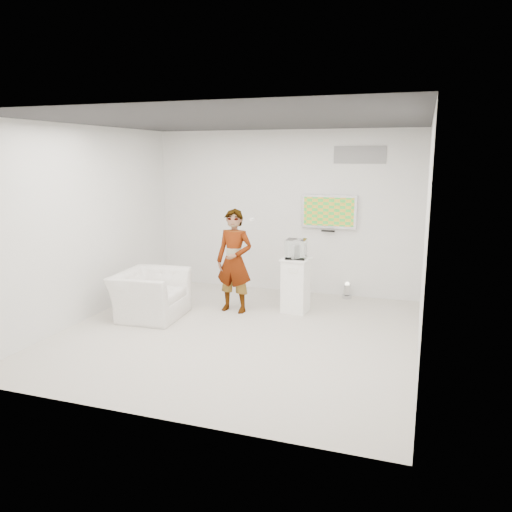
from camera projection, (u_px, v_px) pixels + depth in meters
name	position (u px, v px, depth m)	size (l,w,h in m)	color
room	(237.00, 231.00, 6.97)	(5.01, 5.01, 3.00)	beige
tv	(329.00, 211.00, 8.97)	(1.00, 0.08, 0.60)	silver
logo_decal	(360.00, 155.00, 8.65)	(0.90, 0.02, 0.30)	gray
person	(234.00, 261.00, 8.14)	(0.62, 0.41, 1.70)	white
armchair	(150.00, 294.00, 7.95)	(1.12, 0.98, 0.73)	white
pedestal	(296.00, 285.00, 8.19)	(0.44, 0.44, 0.90)	white
floor_uplight	(347.00, 291.00, 9.02)	(0.18, 0.18, 0.28)	silver
vitrine	(296.00, 249.00, 8.07)	(0.31, 0.31, 0.31)	white
console	(296.00, 252.00, 8.08)	(0.05, 0.17, 0.23)	white
wii_remote	(252.00, 219.00, 8.04)	(0.03, 0.13, 0.03)	white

